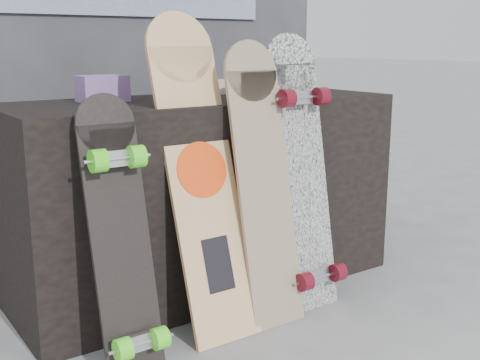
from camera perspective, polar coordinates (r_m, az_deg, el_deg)
ground at (r=2.29m, az=3.41°, el=-13.63°), size 60.00×60.00×0.00m
vendor_table at (r=2.54m, az=-3.46°, el=-1.31°), size 1.60×0.60×0.80m
booth at (r=3.22m, az=-11.78°, el=14.05°), size 2.40×0.22×2.20m
merch_box_purple at (r=2.39m, az=-12.92°, el=8.45°), size 0.18×0.12×0.10m
merch_box_small at (r=2.58m, az=3.49°, el=9.28°), size 0.14×0.14×0.12m
merch_box_flat at (r=2.68m, az=-3.05°, el=8.77°), size 0.22×0.10×0.06m
longboard_geisha at (r=2.13m, az=-3.83°, el=1.41°), size 0.26×0.37×1.14m
longboard_celtic at (r=2.20m, az=2.16°, el=0.51°), size 0.23×0.23×1.04m
longboard_cascadia at (r=2.33m, az=5.93°, el=1.10°), size 0.24×0.28×1.06m
skateboard_dark at (r=1.90m, az=-11.16°, el=-4.98°), size 0.19×0.27×0.87m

